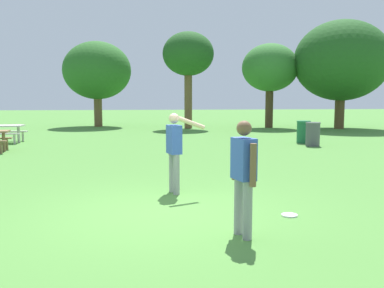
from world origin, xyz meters
TOP-DOWN VIEW (x-y plane):
  - ground_plane at (0.00, 0.00)m, footprint 120.00×120.00m
  - person_thrower at (1.05, -1.35)m, footprint 0.31×0.59m
  - person_catcher at (0.31, 1.45)m, footprint 0.78×0.59m
  - frisbee at (2.07, -0.43)m, footprint 0.27×0.27m
  - picnic_table_far at (-6.35, 11.88)m, footprint 1.73×1.46m
  - trash_can_beside_table at (6.54, 10.27)m, footprint 0.59×0.59m
  - trash_can_further_along at (6.50, 9.17)m, footprint 0.59×0.59m
  - tree_tall_left at (-3.31, 21.85)m, footprint 4.51×4.51m
  - tree_broad_center at (2.56, 19.49)m, footprint 3.21×3.21m
  - tree_far_right at (7.84, 19.47)m, footprint 3.60×3.60m
  - tree_slender_mid at (11.97, 18.09)m, footprint 5.82×5.82m

SIDE VIEW (x-z plane):
  - ground_plane at x=0.00m, z-range 0.00..0.00m
  - frisbee at x=2.07m, z-range 0.00..0.03m
  - trash_can_beside_table at x=6.54m, z-range 0.00..0.96m
  - trash_can_further_along at x=6.50m, z-range 0.00..0.96m
  - picnic_table_far at x=-6.35m, z-range 0.18..0.95m
  - person_thrower at x=1.05m, z-range 0.12..1.76m
  - person_catcher at x=0.31m, z-range 0.14..1.78m
  - tree_tall_left at x=-3.31m, z-range 0.89..6.56m
  - tree_far_right at x=7.84m, z-range 1.13..6.52m
  - tree_slender_mid at x=11.97m, z-range 0.86..7.57m
  - tree_broad_center at x=2.56m, z-range 1.57..7.61m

